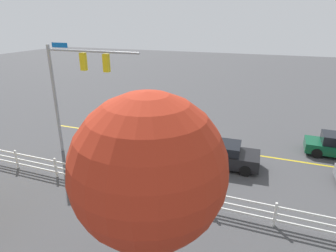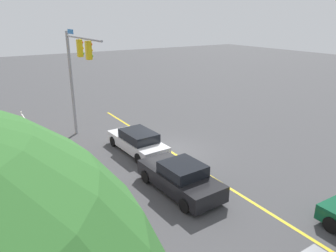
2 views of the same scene
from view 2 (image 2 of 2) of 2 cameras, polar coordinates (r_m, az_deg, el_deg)
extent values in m
plane|color=#444447|center=(19.52, 0.47, -4.59)|extent=(120.00, 120.00, 0.00)
cube|color=gold|center=(16.64, 8.06, -9.16)|extent=(28.00, 0.16, 0.01)
cylinder|color=gray|center=(22.51, -16.80, 7.06)|extent=(0.20, 0.20, 6.95)
cylinder|color=gray|center=(19.24, -15.10, 14.92)|extent=(6.04, 0.12, 0.12)
cube|color=#0C59B2|center=(21.25, -17.05, 15.82)|extent=(1.10, 0.03, 0.28)
cube|color=gold|center=(19.84, -15.48, 13.24)|extent=(0.32, 0.28, 1.00)
sphere|color=red|center=(19.86, -15.14, 14.20)|extent=(0.17, 0.17, 0.17)
sphere|color=orange|center=(19.88, -15.06, 13.29)|extent=(0.17, 0.17, 0.17)
sphere|color=#148C19|center=(19.91, -14.98, 12.37)|extent=(0.17, 0.17, 0.17)
cube|color=gold|center=(18.39, -14.00, 12.97)|extent=(0.32, 0.28, 1.00)
sphere|color=red|center=(18.41, -13.63, 14.01)|extent=(0.17, 0.17, 0.17)
sphere|color=orange|center=(18.44, -13.55, 13.02)|extent=(0.17, 0.17, 0.17)
sphere|color=#148C19|center=(18.47, -13.47, 12.03)|extent=(0.17, 0.17, 0.17)
cylinder|color=black|center=(14.08, 27.21, -15.42)|extent=(0.64, 0.23, 0.64)
cube|color=silver|center=(19.45, -5.54, -3.09)|extent=(4.79, 1.95, 0.61)
cube|color=black|center=(19.06, -5.24, -1.72)|extent=(2.41, 1.66, 0.53)
cylinder|color=black|center=(20.52, -9.70, -2.71)|extent=(0.65, 0.25, 0.64)
cylinder|color=black|center=(21.20, -5.79, -1.82)|extent=(0.65, 0.25, 0.64)
cylinder|color=black|center=(17.89, -5.21, -5.83)|extent=(0.65, 0.25, 0.64)
cylinder|color=black|center=(18.66, -0.92, -4.67)|extent=(0.65, 0.25, 0.64)
cube|color=black|center=(15.13, 2.07, -9.49)|extent=(4.68, 2.09, 0.73)
cube|color=black|center=(14.68, 2.65, -7.70)|extent=(1.92, 1.77, 0.52)
cylinder|color=black|center=(15.96, -3.91, -9.00)|extent=(0.65, 0.25, 0.64)
cylinder|color=black|center=(16.83, 1.23, -7.41)|extent=(0.65, 0.25, 0.64)
cylinder|color=black|center=(13.74, 3.10, -13.99)|extent=(0.65, 0.25, 0.64)
cylinder|color=black|center=(14.73, 8.59, -11.74)|extent=(0.65, 0.25, 0.64)
cube|color=white|center=(13.14, -14.51, -14.99)|extent=(0.10, 0.10, 1.15)
cube|color=white|center=(15.57, -17.94, -9.66)|extent=(0.10, 0.10, 1.15)
cube|color=white|center=(18.13, -20.35, -5.78)|extent=(0.10, 0.10, 1.15)
cube|color=white|center=(20.77, -22.14, -2.86)|extent=(0.10, 0.10, 1.15)
cube|color=white|center=(23.48, -23.51, -0.61)|extent=(0.10, 0.10, 1.15)
cube|color=white|center=(26.22, -24.60, 1.17)|extent=(0.10, 0.10, 1.15)
cube|color=white|center=(14.15, -16.53, -10.80)|extent=(26.00, 0.06, 0.09)
cube|color=white|center=(14.32, -16.39, -12.02)|extent=(26.00, 0.06, 0.09)
cube|color=white|center=(14.48, -16.28, -13.11)|extent=(26.00, 0.06, 0.09)
camera|label=1|loc=(11.65, -77.27, 7.25)|focal=30.38mm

